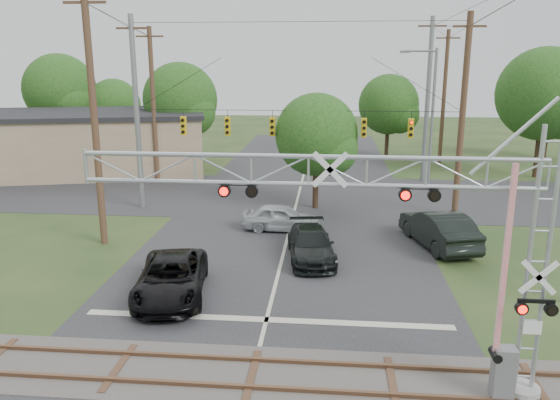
# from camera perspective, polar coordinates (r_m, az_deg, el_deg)

# --- Properties ---
(road_main) EXTENTS (14.00, 90.00, 0.02)m
(road_main) POSITION_cam_1_polar(r_m,az_deg,el_deg) (23.73, -0.14, -7.57)
(road_main) COLOR #29292C
(road_main) RESTS_ON ground
(road_cross) EXTENTS (90.00, 12.00, 0.02)m
(road_cross) POSITION_cam_1_polar(r_m,az_deg,el_deg) (37.05, 1.94, 0.49)
(road_cross) COLOR #29292C
(road_cross) RESTS_ON ground
(railroad_track) EXTENTS (90.00, 3.20, 0.17)m
(railroad_track) POSITION_cam_1_polar(r_m,az_deg,el_deg) (16.61, -2.92, -17.77)
(railroad_track) COLOR #47403D
(railroad_track) RESTS_ON ground
(crossing_gantry) EXTENTS (12.31, 0.94, 7.38)m
(crossing_gantry) POSITION_cam_1_polar(r_m,az_deg,el_deg) (14.31, 12.18, -3.14)
(crossing_gantry) COLOR gray
(crossing_gantry) RESTS_ON ground
(traffic_signal_span) EXTENTS (19.34, 0.36, 11.50)m
(traffic_signal_span) POSITION_cam_1_polar(r_m,az_deg,el_deg) (32.11, 3.22, 8.53)
(traffic_signal_span) COLOR gray
(traffic_signal_span) RESTS_ON ground
(pickup_black) EXTENTS (3.35, 5.78, 1.52)m
(pickup_black) POSITION_cam_1_polar(r_m,az_deg,el_deg) (21.62, -11.30, -7.97)
(pickup_black) COLOR black
(pickup_black) RESTS_ON ground
(car_dark) EXTENTS (2.63, 5.09, 1.41)m
(car_dark) POSITION_cam_1_polar(r_m,az_deg,el_deg) (25.07, 3.25, -4.68)
(car_dark) COLOR black
(car_dark) RESTS_ON ground
(sedan_silver) EXTENTS (4.25, 1.94, 1.41)m
(sedan_silver) POSITION_cam_1_polar(r_m,az_deg,el_deg) (29.25, 0.15, -1.86)
(sedan_silver) COLOR #AAAEB2
(sedan_silver) RESTS_ON ground
(suv_dark) EXTENTS (3.33, 5.81, 1.81)m
(suv_dark) POSITION_cam_1_polar(r_m,az_deg,el_deg) (27.83, 16.24, -2.87)
(suv_dark) COLOR black
(suv_dark) RESTS_ON ground
(commercial_building) EXTENTS (22.85, 15.55, 4.88)m
(commercial_building) POSITION_cam_1_polar(r_m,az_deg,el_deg) (47.93, -20.63, 5.71)
(commercial_building) COLOR gray
(commercial_building) RESTS_ON ground
(streetlight) EXTENTS (2.60, 0.27, 9.76)m
(streetlight) POSITION_cam_1_polar(r_m,az_deg,el_deg) (40.59, 15.39, 9.00)
(streetlight) COLOR gray
(streetlight) RESTS_ON ground
(utility_poles) EXTENTS (24.61, 29.21, 13.65)m
(utility_poles) POSITION_cam_1_polar(r_m,az_deg,el_deg) (34.33, 6.58, 9.75)
(utility_poles) COLOR #492F21
(utility_poles) RESTS_ON ground
(treeline) EXTENTS (52.12, 25.32, 9.98)m
(treeline) POSITION_cam_1_polar(r_m,az_deg,el_deg) (47.45, 1.90, 10.41)
(treeline) COLOR #322317
(treeline) RESTS_ON ground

